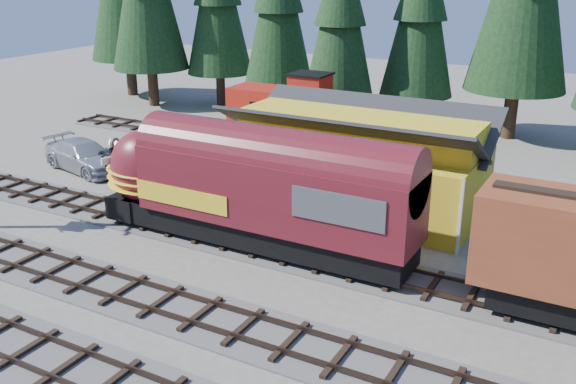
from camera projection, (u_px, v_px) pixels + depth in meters
The scene contains 8 objects.
ground at pixel (245, 297), 24.14m from camera, with size 120.00×120.00×0.00m, color #6B665B.
track_siding at pixel (542, 314), 22.88m from camera, with size 68.00×3.20×0.33m.
track_spur at pixel (263, 146), 43.47m from camera, with size 32.00×3.20×0.33m.
depot at pixel (358, 152), 31.77m from camera, with size 12.80×7.00×5.30m.
locomotive at pixel (243, 192), 27.77m from camera, with size 15.39×3.06×4.18m.
caboose at pixel (298, 116), 41.46m from camera, with size 9.28×2.69×4.83m.
pickup_truck_a at pixel (125, 165), 37.05m from camera, with size 2.59×5.63×1.56m, color black.
pickup_truck_b at pixel (84, 156), 38.35m from camera, with size 2.49×6.13×1.78m, color #A8ABAF.
Camera 1 is at (11.70, -17.91, 11.96)m, focal length 40.00 mm.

